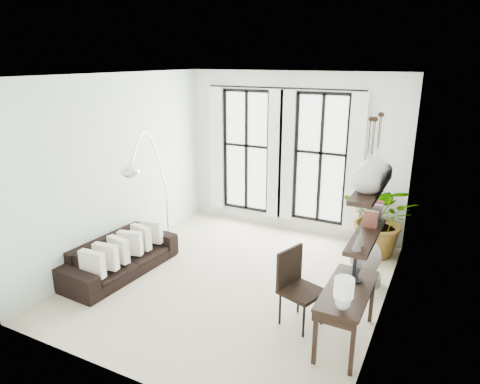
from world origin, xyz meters
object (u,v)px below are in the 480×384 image
Objects in this scene: desk at (346,294)px; arc_lamp at (148,160)px; plant at (382,219)px; sofa at (121,256)px; desk_chair at (296,282)px; buddha at (365,260)px.

arc_lamp reaches higher than desk.
sofa is at bearing -144.61° from plant.
desk_chair is (-0.65, -2.64, -0.11)m from plant.
sofa is 1.67m from arc_lamp.
desk is 3.91m from arc_lamp.
sofa is 0.89× the size of arc_lamp.
buddha is (3.56, 0.74, -1.38)m from arc_lamp.
desk reaches higher than buddha.
arc_lamp is (-3.65, 0.93, 1.08)m from desk.
plant is 0.61× the size of arc_lamp.
plant is 4.20m from arc_lamp.
arc_lamp is at bearing -152.37° from plant.
sofa is 1.62× the size of desk.
arc_lamp is at bearing -168.32° from buddha.
plant reaches higher than sofa.
plant is at bearing 27.63° from arc_lamp.
buddha is (-0.03, -1.15, -0.30)m from plant.
plant reaches higher than buddha.
desk_chair is at bearing -112.54° from buddha.
arc_lamp is at bearing -175.59° from desk_chair.
arc_lamp reaches higher than buddha.
sofa is 3.96m from buddha.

